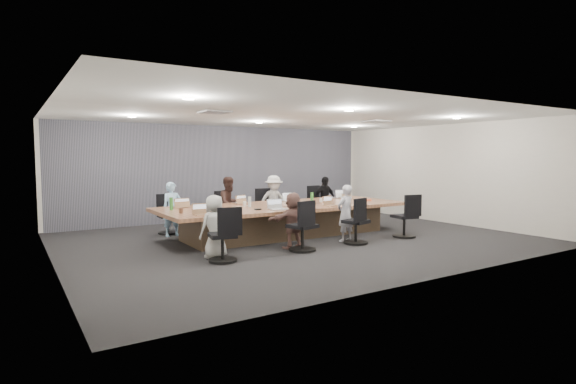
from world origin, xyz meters
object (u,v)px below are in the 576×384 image
chair_0 (168,219)px  laptop_3 (336,197)px  chair_4 (222,240)px  laptop_5 (279,209)px  laptop_4 (203,215)px  stapler (295,206)px  canvas_bag (346,196)px  person_3 (324,199)px  snack_packet (367,200)px  chair_1 (224,214)px  conference_table (286,219)px  chair_5 (302,230)px  person_1 (230,204)px  chair_7 (404,220)px  mug_brown (181,211)px  laptop_0 (180,207)px  bottle_green_right (312,198)px  person_0 (172,209)px  person_4 (215,227)px  laptop_6 (330,206)px  person_6 (345,213)px  chair_3 (317,206)px  person_5 (293,220)px  laptop_1 (239,203)px  chair_6 (356,225)px  laptop_2 (285,201)px  chair_2 (267,210)px  bottle_green_left (171,204)px  person_2 (274,201)px

chair_0 → laptop_3: bearing=169.6°
chair_4 → laptop_5: chair_4 is taller
laptop_4 → stapler: (2.23, 0.14, 0.02)m
laptop_5 → canvas_bag: canvas_bag is taller
chair_4 → person_3: size_ratio=0.61×
chair_4 → snack_packet: bearing=29.0°
chair_1 → snack_packet: snack_packet is taller
conference_table → snack_packet: (2.28, -0.32, 0.36)m
chair_0 → chair_5: chair_5 is taller
person_1 → snack_packet: bearing=-43.0°
chair_7 → laptop_3: chair_7 is taller
person_3 → mug_brown: person_3 is taller
laptop_5 → stapler: (0.50, 0.14, 0.02)m
laptop_0 → bottle_green_right: bearing=163.1°
person_0 → laptop_5: (1.65, -2.15, 0.11)m
chair_5 → mug_brown: same height
conference_table → stapler: 0.78m
snack_packet → chair_1: bearing=147.0°
person_4 → laptop_6: person_4 is taller
chair_7 → canvas_bag: (-0.07, 2.03, 0.40)m
person_3 → person_6: 3.06m
chair_1 → chair_3: 3.00m
laptop_5 → canvas_bag: (2.80, 1.13, 0.06)m
person_5 → snack_packet: size_ratio=5.76×
person_4 → mug_brown: bearing=-86.2°
laptop_1 → person_5: bearing=83.1°
person_3 → laptop_5: person_3 is taller
chair_4 → person_1: size_ratio=0.58×
chair_3 → chair_6: chair_3 is taller
laptop_0 → person_3: (4.49, 0.55, -0.09)m
chair_3 → laptop_2: chair_3 is taller
chair_2 → bottle_green_left: size_ratio=2.97×
person_3 → bottle_green_left: size_ratio=4.86×
chair_0 → laptop_4: 2.53m
conference_table → laptop_1: 1.21m
chair_1 → canvas_bag: canvas_bag is taller
chair_4 → laptop_2: (2.86, 2.50, 0.35)m
laptop_1 → person_3: bearing=179.1°
person_1 → person_2: 1.30m
person_3 → laptop_2: bearing=-162.0°
conference_table → chair_7: bearing=-37.7°
conference_table → laptop_6: laptop_6 is taller
laptop_2 → bottle_green_right: bottle_green_right is taller
laptop_2 → bottle_green_left: (-3.11, -0.41, 0.13)m
chair_7 → laptop_6: 1.76m
laptop_4 → stapler: 2.23m
person_6 → snack_packet: bearing=-156.4°
chair_7 → laptop_5: (-2.87, 0.90, 0.34)m
laptop_5 → snack_packet: bearing=13.1°
laptop_5 → laptop_2: bearing=58.6°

